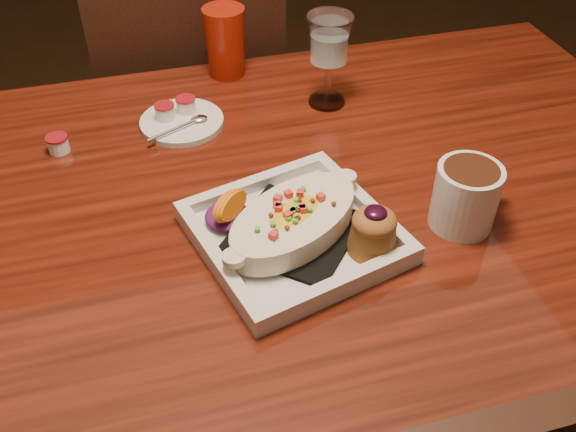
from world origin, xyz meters
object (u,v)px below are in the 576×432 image
object	(u,v)px
plate	(301,227)
coffee_mug	(468,194)
goblet	(329,44)
red_tumbler	(225,42)
saucer	(180,120)
chair_far	(193,121)
table	(248,252)

from	to	relation	value
plate	coffee_mug	world-z (taller)	coffee_mug
goblet	red_tumbler	xyz separation A→B (m)	(-0.15, 0.15, -0.05)
coffee_mug	saucer	xyz separation A→B (m)	(-0.35, 0.36, -0.04)
chair_far	saucer	world-z (taller)	chair_far
coffee_mug	table	bearing A→B (deg)	136.34
goblet	red_tumbler	world-z (taller)	goblet
coffee_mug	goblet	world-z (taller)	goblet
plate	coffee_mug	size ratio (longest dim) A/B	2.45
red_tumbler	chair_far	bearing A→B (deg)	103.38
plate	red_tumbler	xyz separation A→B (m)	(-0.00, 0.50, 0.04)
saucer	goblet	bearing A→B (deg)	0.02
table	plate	xyz separation A→B (m)	(0.06, -0.10, 0.13)
coffee_mug	red_tumbler	bearing A→B (deg)	93.02
plate	saucer	distance (m)	0.36
table	goblet	xyz separation A→B (m)	(0.21, 0.25, 0.21)
chair_far	goblet	size ratio (longest dim) A/B	5.60
chair_far	goblet	xyz separation A→B (m)	(0.21, -0.38, 0.36)
plate	red_tumbler	world-z (taller)	red_tumbler
chair_far	plate	bearing A→B (deg)	94.61
table	saucer	distance (m)	0.27
table	goblet	size ratio (longest dim) A/B	9.03
red_tumbler	coffee_mug	bearing A→B (deg)	-65.15
chair_far	plate	xyz separation A→B (m)	(0.06, -0.73, 0.27)
plate	red_tumbler	distance (m)	0.50
plate	chair_far	bearing A→B (deg)	80.20
red_tumbler	saucer	bearing A→B (deg)	-126.60
chair_far	plate	world-z (taller)	chair_far
table	saucer	xyz separation A→B (m)	(-0.06, 0.25, 0.11)
saucer	red_tumbler	size ratio (longest dim) A/B	1.10
table	red_tumbler	size ratio (longest dim) A/B	11.31
plate	coffee_mug	xyz separation A→B (m)	(0.24, -0.02, 0.02)
plate	coffee_mug	bearing A→B (deg)	-19.63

